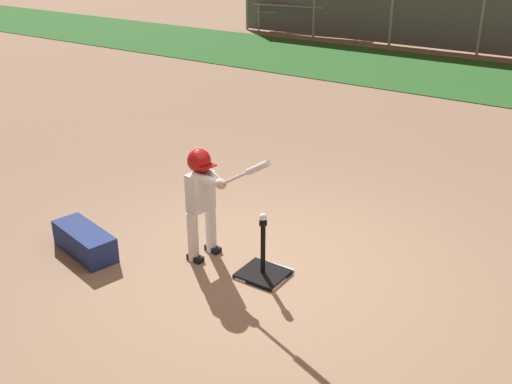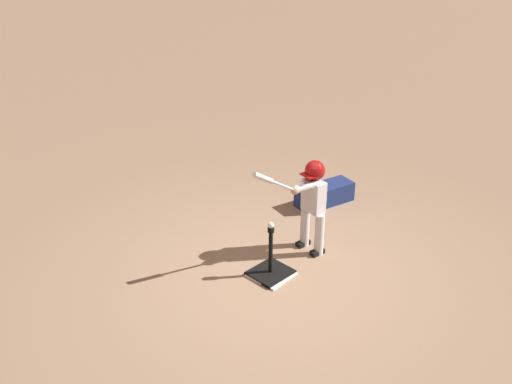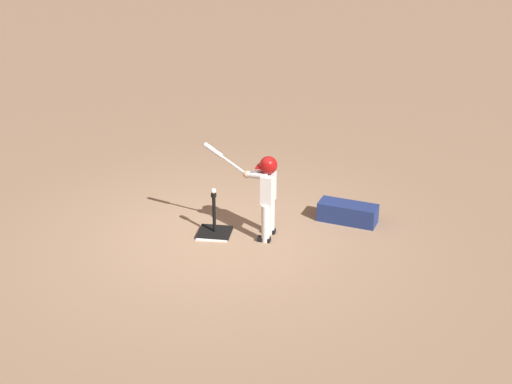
# 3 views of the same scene
# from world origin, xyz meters

# --- Properties ---
(ground_plane) EXTENTS (90.00, 90.00, 0.00)m
(ground_plane) POSITION_xyz_m (0.00, 0.00, 0.00)
(ground_plane) COLOR #93755B
(home_plate) EXTENTS (0.47, 0.47, 0.02)m
(home_plate) POSITION_xyz_m (0.02, -0.04, 0.01)
(home_plate) COLOR white
(home_plate) RESTS_ON ground_plane
(batting_tee) EXTENTS (0.46, 0.41, 0.62)m
(batting_tee) POSITION_xyz_m (0.01, -0.06, 0.08)
(batting_tee) COLOR black
(batting_tee) RESTS_ON ground_plane
(batter_child) EXTENTS (1.03, 0.38, 1.31)m
(batter_child) POSITION_xyz_m (-0.70, -0.08, 0.76)
(batter_child) COLOR silver
(batter_child) RESTS_ON ground_plane
(baseball) EXTENTS (0.07, 0.07, 0.07)m
(baseball) POSITION_xyz_m (0.01, -0.06, 0.66)
(baseball) COLOR white
(baseball) RESTS_ON batting_tee
(equipment_bag) EXTENTS (0.89, 0.51, 0.28)m
(equipment_bag) POSITION_xyz_m (-1.81, -0.73, 0.14)
(equipment_bag) COLOR navy
(equipment_bag) RESTS_ON ground_plane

